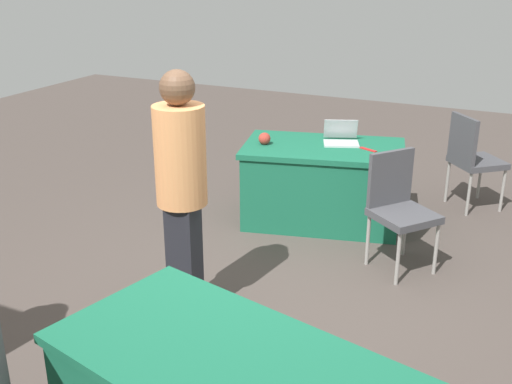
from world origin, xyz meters
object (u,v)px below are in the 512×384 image
object	(u,v)px
chair_aisle	(399,204)
person_attendee_standing	(182,185)
table_foreground	(322,184)
scissors_red	(368,149)
laptop_silver	(341,139)
chair_near_front	(472,156)
yarn_ball	(265,139)

from	to	relation	value
chair_aisle	person_attendee_standing	bearing A→B (deg)	-3.36
chair_aisle	person_attendee_standing	world-z (taller)	person_attendee_standing
table_foreground	chair_aisle	xyz separation A→B (m)	(-0.85, 0.62, 0.17)
person_attendee_standing	chair_aisle	bearing A→B (deg)	-54.78
chair_aisle	scissors_red	world-z (taller)	chair_aisle
laptop_silver	scissors_red	size ratio (longest dim) A/B	2.23
chair_near_front	scissors_red	world-z (taller)	chair_near_front
chair_near_front	yarn_ball	distance (m)	2.08
chair_near_front	laptop_silver	distance (m)	1.38
table_foreground	scissors_red	bearing A→B (deg)	-173.13
yarn_ball	laptop_silver	bearing A→B (deg)	-151.37
yarn_ball	chair_aisle	bearing A→B (deg)	162.54
chair_near_front	yarn_ball	xyz separation A→B (m)	(1.73, 1.13, 0.26)
chair_aisle	yarn_ball	bearing A→B (deg)	-69.62
scissors_red	person_attendee_standing	bearing A→B (deg)	-84.91
chair_aisle	table_foreground	bearing A→B (deg)	-88.10
table_foreground	laptop_silver	distance (m)	0.45
chair_near_front	laptop_silver	size ratio (longest dim) A/B	2.37
chair_near_front	yarn_ball	size ratio (longest dim) A/B	8.54
laptop_silver	yarn_ball	distance (m)	0.72
person_attendee_standing	laptop_silver	bearing A→B (deg)	-25.12
table_foreground	scissors_red	size ratio (longest dim) A/B	9.04
table_foreground	yarn_ball	world-z (taller)	yarn_ball
scissors_red	chair_aisle	bearing A→B (deg)	-31.16
laptop_silver	yarn_ball	bearing A→B (deg)	7.00
chair_near_front	person_attendee_standing	size ratio (longest dim) A/B	0.55
laptop_silver	scissors_red	xyz separation A→B (m)	(-0.29, 0.11, -0.04)
person_attendee_standing	yarn_ball	world-z (taller)	person_attendee_standing
laptop_silver	yarn_ball	size ratio (longest dim) A/B	3.61
chair_near_front	person_attendee_standing	xyz separation A→B (m)	(1.53, 2.90, 0.42)
laptop_silver	person_attendee_standing	bearing A→B (deg)	56.84
table_foreground	scissors_red	world-z (taller)	scissors_red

